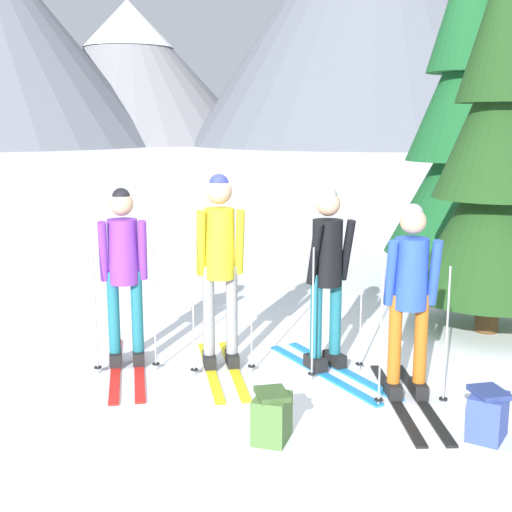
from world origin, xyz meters
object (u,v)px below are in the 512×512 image
at_px(backpack_on_snow_front, 488,414).
at_px(backpack_on_snow_beside, 272,416).
at_px(skier_in_purple, 124,268).
at_px(pine_tree_mid, 465,123).
at_px(skier_in_yellow, 220,261).
at_px(skier_in_blue, 410,291).
at_px(pine_tree_near, 497,157).
at_px(skier_in_black, 327,272).

relative_size(backpack_on_snow_front, backpack_on_snow_beside, 1.00).
height_order(skier_in_purple, pine_tree_mid, pine_tree_mid).
bearing_deg(pine_tree_mid, skier_in_yellow, -146.26).
relative_size(skier_in_yellow, pine_tree_mid, 0.37).
height_order(skier_in_blue, backpack_on_snow_beside, skier_in_blue).
bearing_deg(skier_in_blue, pine_tree_near, 42.34).
bearing_deg(backpack_on_snow_front, backpack_on_snow_beside, 168.45).
bearing_deg(skier_in_yellow, backpack_on_snow_beside, -86.03).
bearing_deg(skier_in_yellow, pine_tree_near, 8.97).
bearing_deg(pine_tree_mid, backpack_on_snow_beside, -132.14).
height_order(pine_tree_near, backpack_on_snow_front, pine_tree_near).
xyz_separation_m(skier_in_yellow, backpack_on_snow_beside, (0.11, -1.58, -0.85)).
xyz_separation_m(pine_tree_mid, backpack_on_snow_beside, (-3.79, -4.19, -2.12)).
distance_m(skier_in_black, skier_in_blue, 0.91).
relative_size(skier_in_black, pine_tree_mid, 0.35).
xyz_separation_m(skier_in_blue, backpack_on_snow_beside, (-1.31, -0.53, -0.75)).
distance_m(skier_in_purple, skier_in_black, 1.92).
height_order(pine_tree_near, backpack_on_snow_beside, pine_tree_near).
bearing_deg(skier_in_blue, backpack_on_snow_front, -72.99).
bearing_deg(skier_in_blue, backpack_on_snow_beside, -157.90).
distance_m(skier_in_purple, backpack_on_snow_front, 3.45).
bearing_deg(pine_tree_near, skier_in_black, -160.71).
relative_size(skier_in_black, backpack_on_snow_front, 4.41).
distance_m(skier_in_purple, skier_in_blue, 2.65).
bearing_deg(backpack_on_snow_front, skier_in_purple, 139.49).
distance_m(skier_in_yellow, skier_in_black, 1.01).
xyz_separation_m(skier_in_purple, skier_in_black, (1.84, -0.54, -0.02)).
xyz_separation_m(skier_in_black, pine_tree_mid, (2.93, 2.86, 1.36)).
xyz_separation_m(skier_in_blue, pine_tree_mid, (2.48, 3.66, 1.38)).
height_order(pine_tree_near, pine_tree_mid, pine_tree_mid).
height_order(skier_in_yellow, skier_in_blue, skier_in_yellow).
bearing_deg(skier_in_blue, pine_tree_mid, 55.85).
relative_size(skier_in_blue, pine_tree_near, 0.40).
xyz_separation_m(pine_tree_near, backpack_on_snow_beside, (-3.00, -2.07, -1.76)).
xyz_separation_m(pine_tree_near, pine_tree_mid, (0.79, 2.11, 0.36)).
distance_m(skier_in_blue, pine_tree_near, 2.50).
xyz_separation_m(skier_in_blue, backpack_on_snow_front, (0.26, -0.85, -0.75)).
bearing_deg(skier_in_black, skier_in_yellow, 164.98).
relative_size(skier_in_purple, skier_in_black, 1.01).
distance_m(skier_in_yellow, backpack_on_snow_front, 2.68).
bearing_deg(pine_tree_near, pine_tree_mid, 69.59).
bearing_deg(skier_in_purple, skier_in_yellow, -17.65).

